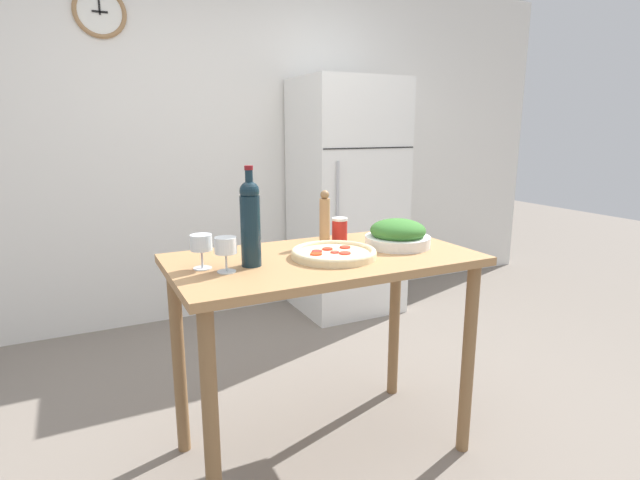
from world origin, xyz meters
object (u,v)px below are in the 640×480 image
(wine_glass_near, at_px, (226,247))
(wine_bottle, at_px, (250,221))
(pepper_mill, at_px, (325,218))
(salad_bowl, at_px, (397,235))
(refrigerator, at_px, (347,198))
(wine_glass_far, at_px, (201,244))
(salt_canister, at_px, (340,229))
(homemade_pizza, at_px, (334,253))

(wine_glass_near, bearing_deg, wine_bottle, 20.79)
(wine_bottle, height_order, wine_glass_near, wine_bottle)
(pepper_mill, distance_m, salad_bowl, 0.33)
(refrigerator, relative_size, wine_glass_far, 13.60)
(refrigerator, xyz_separation_m, wine_bottle, (-1.31, -1.59, 0.19))
(pepper_mill, bearing_deg, wine_glass_far, -165.52)
(refrigerator, xyz_separation_m, pepper_mill, (-0.90, -1.39, 0.14))
(wine_glass_far, bearing_deg, salt_canister, 15.37)
(refrigerator, relative_size, homemade_pizza, 5.11)
(wine_glass_near, height_order, salad_bowl, wine_glass_near)
(wine_bottle, distance_m, homemade_pizza, 0.38)
(wine_glass_far, height_order, homemade_pizza, wine_glass_far)
(refrigerator, bearing_deg, wine_bottle, -129.56)
(wine_bottle, relative_size, salt_canister, 3.53)
(refrigerator, distance_m, wine_glass_near, 2.17)
(salad_bowl, bearing_deg, salt_canister, 129.09)
(salt_canister, bearing_deg, wine_glass_near, -156.19)
(wine_glass_far, xyz_separation_m, salt_canister, (0.69, 0.19, -0.04))
(wine_glass_near, height_order, salt_canister, wine_glass_near)
(wine_glass_near, height_order, homemade_pizza, wine_glass_near)
(wine_bottle, xyz_separation_m, wine_glass_far, (-0.18, 0.04, -0.08))
(wine_glass_far, distance_m, pepper_mill, 0.62)
(wine_glass_near, bearing_deg, pepper_mill, 24.39)
(salad_bowl, relative_size, salt_canister, 2.68)
(wine_glass_far, bearing_deg, salad_bowl, -1.71)
(refrigerator, height_order, wine_glass_near, refrigerator)
(wine_glass_near, relative_size, salad_bowl, 0.45)
(homemade_pizza, bearing_deg, wine_glass_near, -178.18)
(wine_bottle, height_order, pepper_mill, wine_bottle)
(refrigerator, bearing_deg, wine_glass_far, -133.99)
(wine_bottle, relative_size, wine_glass_near, 2.92)
(wine_glass_far, relative_size, salt_canister, 1.21)
(wine_bottle, bearing_deg, salt_canister, 24.44)
(wine_glass_near, bearing_deg, wine_glass_far, 129.22)
(refrigerator, height_order, wine_glass_far, refrigerator)
(refrigerator, distance_m, salt_canister, 1.58)
(wine_glass_far, relative_size, pepper_mill, 0.53)
(pepper_mill, bearing_deg, wine_glass_near, -155.61)
(refrigerator, height_order, salad_bowl, refrigerator)
(wine_glass_far, distance_m, salt_canister, 0.72)
(wine_bottle, relative_size, homemade_pizza, 1.10)
(wine_bottle, bearing_deg, homemade_pizza, -4.59)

